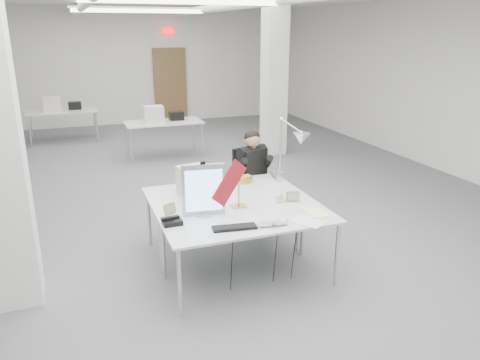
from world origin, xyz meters
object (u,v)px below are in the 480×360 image
Objects in this scene: desk_main at (249,219)px; architect_lamp at (289,151)px; bankers_lamp at (239,194)px; office_chair at (251,189)px; beige_monitor at (195,181)px; desk_phone at (172,222)px; monitor at (203,190)px; laptop at (274,226)px; seated_person at (252,163)px.

architect_lamp reaches higher than desk_main.
office_chair is at bearing 43.22° from bankers_lamp.
office_chair is 1.20m from beige_monitor.
desk_phone is 0.54× the size of beige_monitor.
laptop is (0.56, -0.54, -0.26)m from monitor.
office_chair is 1.83× the size of monitor.
laptop is at bearing -36.06° from monitor.
office_chair is at bearing 67.94° from desk_main.
monitor is at bearing 141.84° from laptop.
seated_person is at bearing 21.96° from beige_monitor.
seated_person is 0.90× the size of architect_lamp.
monitor is (-0.42, 0.24, 0.29)m from desk_main.
laptop is 0.66m from bankers_lamp.
beige_monitor is at bearing -168.15° from seated_person.
bankers_lamp is 0.85× the size of beige_monitor.
laptop is at bearing -64.51° from desk_main.
desk_main is 5.09× the size of beige_monitor.
seated_person is 2.72× the size of bankers_lamp.
seated_person reaches higher than desk_main.
desk_main is 0.79m from desk_phone.
bankers_lamp is (0.01, 0.33, 0.16)m from desk_main.
monitor is 0.61× the size of architect_lamp.
desk_phone is at bearing -152.59° from monitor.
architect_lamp reaches higher than office_chair.
laptop is (-0.46, -1.75, -0.13)m from seated_person.
monitor is 0.46m from desk_phone.
laptop is 1.57× the size of desk_phone.
laptop is at bearing -145.00° from architect_lamp.
beige_monitor is (-0.34, 0.89, 0.18)m from desk_main.
desk_main is at bearing -22.01° from monitor.
monitor is at bearing 149.95° from desk_main.
monitor is 0.82m from laptop.
monitor is at bearing 172.00° from bankers_lamp.
beige_monitor reaches higher than office_chair.
office_chair is 1.04m from architect_lamp.
desk_phone is 0.91m from beige_monitor.
architect_lamp reaches higher than seated_person.
bankers_lamp is at bearing -136.22° from office_chair.
bankers_lamp is at bearing 88.98° from desk_main.
seated_person is at bearing -109.05° from office_chair.
laptop is at bearing -24.34° from desk_phone.
desk_phone is 1.78m from architect_lamp.
beige_monitor is at bearing 59.63° from desk_phone.
architect_lamp is (1.60, 0.66, 0.43)m from desk_phone.
seated_person is at bearing 57.79° from monitor.
bankers_lamp is (0.42, 0.09, -0.13)m from monitor.
monitor is 1.85× the size of bankers_lamp.
office_chair is 2.86× the size of beige_monitor.
architect_lamp is at bearing -92.10° from seated_person.
seated_person is 1.82m from laptop.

